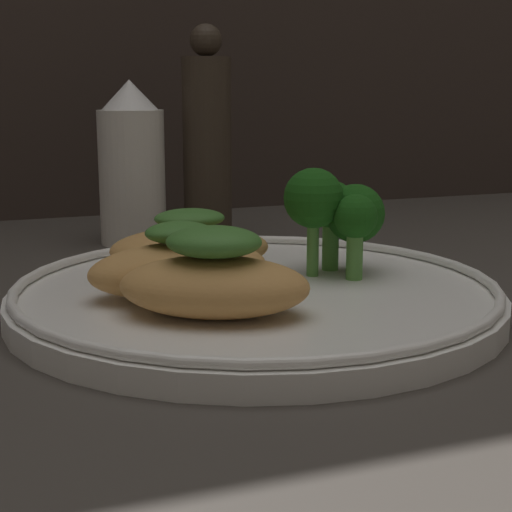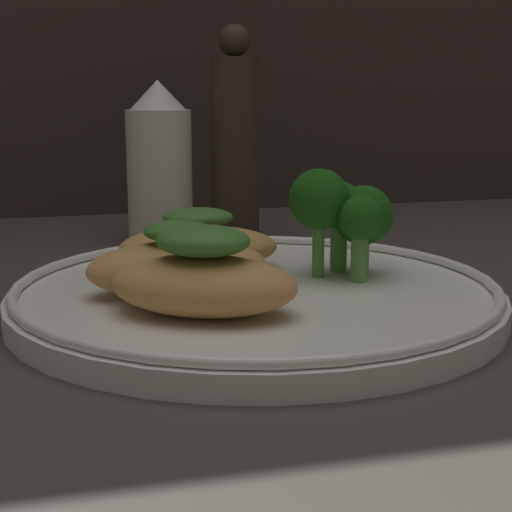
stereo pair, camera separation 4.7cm
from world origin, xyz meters
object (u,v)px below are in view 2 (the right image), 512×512
plate (256,295)px  sauce_bottle (159,165)px  broccoli_bunch (343,211)px  pepper_grinder (235,142)px

plate → sauce_bottle: sauce_bottle is taller
broccoli_bunch → sauce_bottle: size_ratio=0.50×
plate → broccoli_bunch: broccoli_bunch is taller
plate → sauce_bottle: 24.77cm
sauce_bottle → pepper_grinder: size_ratio=0.75×
pepper_grinder → plate: bearing=-100.3°
broccoli_bunch → pepper_grinder: pepper_grinder is taller
plate → broccoli_bunch: size_ratio=4.25×
plate → pepper_grinder: (4.38, 23.98, 7.63)cm
sauce_bottle → pepper_grinder: bearing=0.0°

